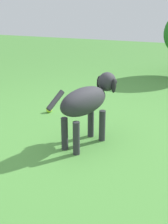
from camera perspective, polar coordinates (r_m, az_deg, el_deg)
name	(u,v)px	position (r m, az deg, el deg)	size (l,w,h in m)	color
ground	(94,142)	(2.56, 1.94, -5.82)	(14.00, 14.00, 0.00)	#478438
dog	(88,101)	(2.40, 0.77, 2.17)	(0.81, 0.36, 0.57)	#2D2D33
tennis_ball_2	(49,110)	(3.24, -6.76, 0.48)	(0.07, 0.07, 0.07)	#D1E233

